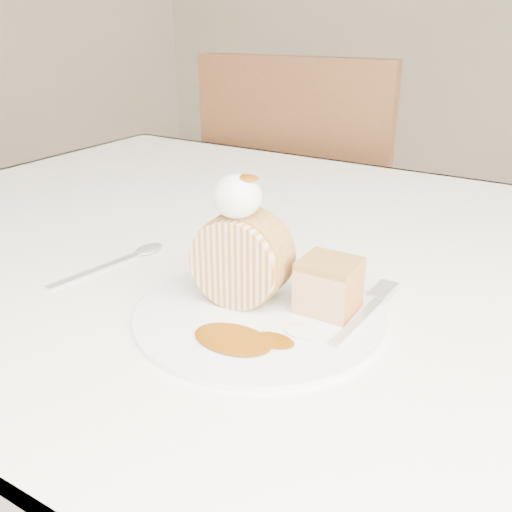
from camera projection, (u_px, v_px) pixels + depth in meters
The scene contains 10 objects.
table at pixel (322, 318), 0.73m from camera, with size 1.40×0.90×0.75m.
chair_far at pixel (307, 222), 1.43m from camera, with size 0.48×0.48×0.94m.
plate at pixel (259, 314), 0.55m from camera, with size 0.24×0.24×0.01m, color white.
roulade_slice at pixel (241, 259), 0.56m from camera, with size 0.09×0.09×0.05m, color beige.
cake_chunk at pixel (329, 289), 0.55m from camera, with size 0.05×0.05×0.05m, color #AE8341.
whipped_cream at pixel (237, 196), 0.53m from camera, with size 0.05×0.05×0.04m, color white.
caramel_drizzle at pixel (247, 172), 0.51m from camera, with size 0.02×0.02×0.01m, color #703904.
caramel_pool at pixel (233, 339), 0.50m from camera, with size 0.08×0.05×0.00m, color #703904, non-canonical shape.
fork at pixel (358, 321), 0.53m from camera, with size 0.02×0.14×0.00m, color silver.
spoon at pixel (95, 271), 0.65m from camera, with size 0.02×0.15×0.00m, color silver.
Camera 1 is at (0.26, -0.39, 1.02)m, focal length 40.00 mm.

